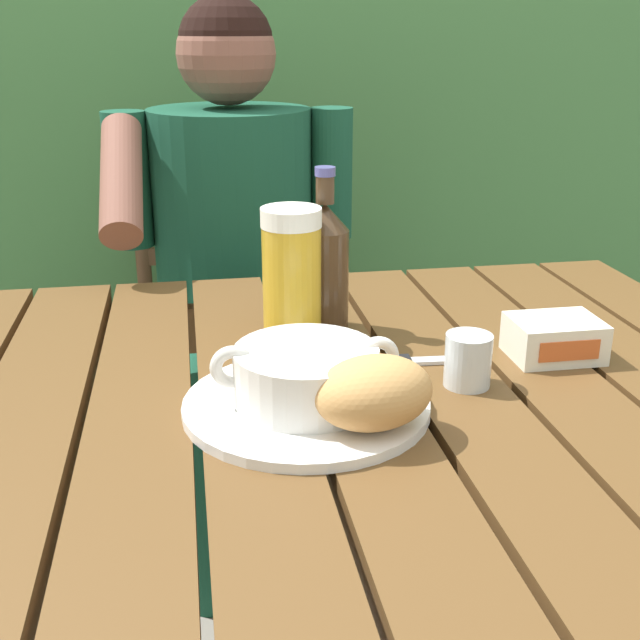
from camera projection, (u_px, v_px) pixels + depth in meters
dining_table at (355, 464)px, 0.97m from camera, size 1.12×0.96×0.74m
hedge_backdrop at (265, 123)px, 2.32m from camera, size 3.36×0.90×1.74m
chair_near_diner at (233, 332)px, 1.86m from camera, size 0.44×0.47×0.91m
person_eating at (234, 256)px, 1.60m from camera, size 0.48×0.47×1.20m
serving_plate at (306, 405)px, 0.90m from camera, size 0.28×0.28×0.01m
soup_bowl at (306, 374)px, 0.88m from camera, size 0.21×0.16×0.07m
bread_roll at (374, 392)px, 0.82m from camera, size 0.15×0.12×0.08m
beer_glass at (292, 275)px, 1.07m from camera, size 0.08×0.08×0.19m
beer_bottle at (326, 264)px, 1.11m from camera, size 0.07×0.07×0.23m
water_glass_small at (468, 360)px, 0.95m from camera, size 0.06×0.06×0.06m
butter_tub at (554, 338)px, 1.03m from camera, size 0.11×0.09×0.05m
table_knife at (408, 361)px, 1.02m from camera, size 0.15×0.03×0.01m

